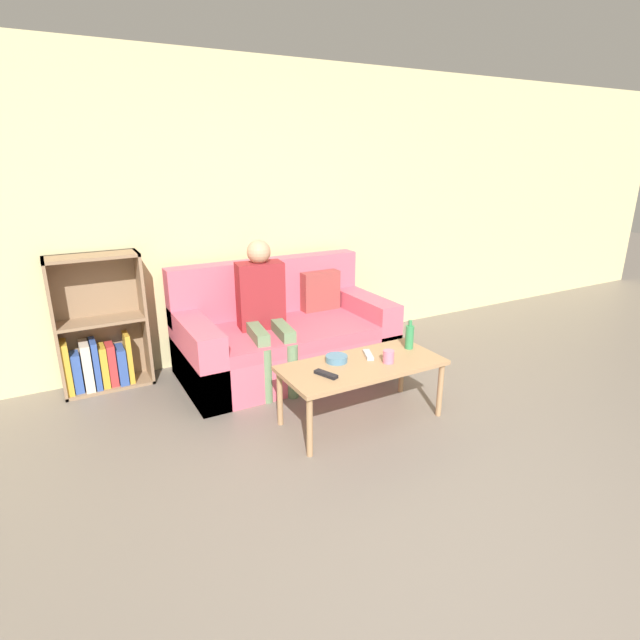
{
  "coord_description": "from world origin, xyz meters",
  "views": [
    {
      "loc": [
        -1.59,
        -1.27,
        1.81
      ],
      "look_at": [
        0.15,
        1.88,
        0.61
      ],
      "focal_mm": 28.0,
      "sensor_mm": 36.0,
      "label": 1
    }
  ],
  "objects_px": {
    "tv_remote_1": "(368,355)",
    "cup_near": "(388,357)",
    "snack_bowl": "(337,359)",
    "bottle": "(409,337)",
    "person_adult": "(263,303)",
    "coffee_table": "(362,369)",
    "couch": "(284,337)",
    "bookshelf": "(99,339)",
    "tv_remote_0": "(326,374)"
  },
  "relations": [
    {
      "from": "tv_remote_1",
      "to": "cup_near",
      "type": "bearing_deg",
      "value": -48.26
    },
    {
      "from": "snack_bowl",
      "to": "bottle",
      "type": "height_order",
      "value": "bottle"
    },
    {
      "from": "person_adult",
      "to": "bottle",
      "type": "bearing_deg",
      "value": -41.98
    },
    {
      "from": "coffee_table",
      "to": "snack_bowl",
      "type": "distance_m",
      "value": 0.19
    },
    {
      "from": "tv_remote_1",
      "to": "snack_bowl",
      "type": "xyz_separation_m",
      "value": [
        -0.25,
        0.03,
        0.01
      ]
    },
    {
      "from": "snack_bowl",
      "to": "bottle",
      "type": "distance_m",
      "value": 0.61
    },
    {
      "from": "couch",
      "to": "tv_remote_1",
      "type": "bearing_deg",
      "value": -78.42
    },
    {
      "from": "tv_remote_1",
      "to": "snack_bowl",
      "type": "bearing_deg",
      "value": -163.45
    },
    {
      "from": "cup_near",
      "to": "bottle",
      "type": "relative_size",
      "value": 0.41
    },
    {
      "from": "bookshelf",
      "to": "tv_remote_1",
      "type": "height_order",
      "value": "bookshelf"
    },
    {
      "from": "bookshelf",
      "to": "coffee_table",
      "type": "height_order",
      "value": "bookshelf"
    },
    {
      "from": "couch",
      "to": "tv_remote_0",
      "type": "xyz_separation_m",
      "value": [
        -0.23,
        -1.13,
        0.15
      ]
    },
    {
      "from": "person_adult",
      "to": "bottle",
      "type": "distance_m",
      "value": 1.21
    },
    {
      "from": "coffee_table",
      "to": "tv_remote_0",
      "type": "bearing_deg",
      "value": -170.26
    },
    {
      "from": "couch",
      "to": "person_adult",
      "type": "height_order",
      "value": "person_adult"
    },
    {
      "from": "bookshelf",
      "to": "snack_bowl",
      "type": "bearing_deg",
      "value": -44.43
    },
    {
      "from": "person_adult",
      "to": "tv_remote_1",
      "type": "xyz_separation_m",
      "value": [
        0.43,
        -0.89,
        -0.22
      ]
    },
    {
      "from": "bookshelf",
      "to": "bottle",
      "type": "relative_size",
      "value": 4.96
    },
    {
      "from": "couch",
      "to": "cup_near",
      "type": "height_order",
      "value": "couch"
    },
    {
      "from": "cup_near",
      "to": "snack_bowl",
      "type": "xyz_separation_m",
      "value": [
        -0.31,
        0.19,
        -0.02
      ]
    },
    {
      "from": "bottle",
      "to": "cup_near",
      "type": "bearing_deg",
      "value": -154.08
    },
    {
      "from": "snack_bowl",
      "to": "tv_remote_1",
      "type": "bearing_deg",
      "value": -5.97
    },
    {
      "from": "tv_remote_0",
      "to": "bottle",
      "type": "xyz_separation_m",
      "value": [
        0.78,
        0.12,
        0.08
      ]
    },
    {
      "from": "couch",
      "to": "cup_near",
      "type": "xyz_separation_m",
      "value": [
        0.26,
        -1.15,
        0.19
      ]
    },
    {
      "from": "person_adult",
      "to": "tv_remote_0",
      "type": "bearing_deg",
      "value": -82.62
    },
    {
      "from": "snack_bowl",
      "to": "bottle",
      "type": "relative_size",
      "value": 0.7
    },
    {
      "from": "person_adult",
      "to": "tv_remote_1",
      "type": "height_order",
      "value": "person_adult"
    },
    {
      "from": "tv_remote_0",
      "to": "bookshelf",
      "type": "bearing_deg",
      "value": 107.36
    },
    {
      "from": "bookshelf",
      "to": "couch",
      "type": "bearing_deg",
      "value": -15.63
    },
    {
      "from": "bookshelf",
      "to": "tv_remote_0",
      "type": "bearing_deg",
      "value": -51.67
    },
    {
      "from": "couch",
      "to": "person_adult",
      "type": "relative_size",
      "value": 1.52
    },
    {
      "from": "coffee_table",
      "to": "tv_remote_0",
      "type": "distance_m",
      "value": 0.33
    },
    {
      "from": "person_adult",
      "to": "snack_bowl",
      "type": "bearing_deg",
      "value": -70.88
    },
    {
      "from": "cup_near",
      "to": "couch",
      "type": "bearing_deg",
      "value": 102.69
    },
    {
      "from": "cup_near",
      "to": "bottle",
      "type": "distance_m",
      "value": 0.33
    },
    {
      "from": "tv_remote_1",
      "to": "bottle",
      "type": "bearing_deg",
      "value": 19.4
    },
    {
      "from": "bookshelf",
      "to": "bottle",
      "type": "xyz_separation_m",
      "value": [
        2.0,
        -1.41,
        0.12
      ]
    },
    {
      "from": "cup_near",
      "to": "bottle",
      "type": "height_order",
      "value": "bottle"
    },
    {
      "from": "tv_remote_1",
      "to": "coffee_table",
      "type": "bearing_deg",
      "value": -118.87
    },
    {
      "from": "bookshelf",
      "to": "cup_near",
      "type": "distance_m",
      "value": 2.31
    },
    {
      "from": "couch",
      "to": "snack_bowl",
      "type": "relative_size",
      "value": 11.59
    },
    {
      "from": "cup_near",
      "to": "coffee_table",
      "type": "bearing_deg",
      "value": 155.56
    },
    {
      "from": "person_adult",
      "to": "tv_remote_0",
      "type": "height_order",
      "value": "person_adult"
    },
    {
      "from": "bookshelf",
      "to": "person_adult",
      "type": "distance_m",
      "value": 1.34
    },
    {
      "from": "tv_remote_0",
      "to": "tv_remote_1",
      "type": "bearing_deg",
      "value": -2.65
    },
    {
      "from": "coffee_table",
      "to": "couch",
      "type": "bearing_deg",
      "value": 94.97
    },
    {
      "from": "couch",
      "to": "tv_remote_0",
      "type": "height_order",
      "value": "couch"
    },
    {
      "from": "coffee_table",
      "to": "cup_near",
      "type": "bearing_deg",
      "value": -24.44
    },
    {
      "from": "cup_near",
      "to": "snack_bowl",
      "type": "distance_m",
      "value": 0.36
    },
    {
      "from": "bookshelf",
      "to": "snack_bowl",
      "type": "relative_size",
      "value": 7.13
    }
  ]
}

